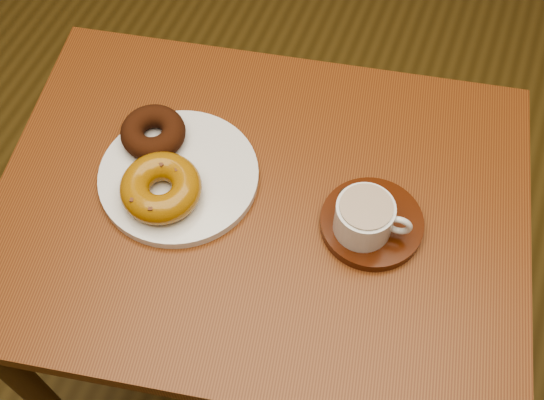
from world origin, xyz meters
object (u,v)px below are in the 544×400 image
(coffee_cup, at_px, (365,217))
(saucer, at_px, (372,223))
(cafe_table, at_px, (261,241))
(donut_plate, at_px, (179,176))

(coffee_cup, bearing_deg, saucer, 55.67)
(cafe_table, bearing_deg, saucer, -3.00)
(donut_plate, distance_m, coffee_cup, 0.30)
(cafe_table, bearing_deg, coffee_cup, -8.38)
(donut_plate, relative_size, saucer, 1.62)
(saucer, bearing_deg, donut_plate, -175.55)
(cafe_table, relative_size, donut_plate, 3.66)
(donut_plate, bearing_deg, cafe_table, 1.22)
(cafe_table, height_order, saucer, saucer)
(coffee_cup, bearing_deg, cafe_table, 177.58)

